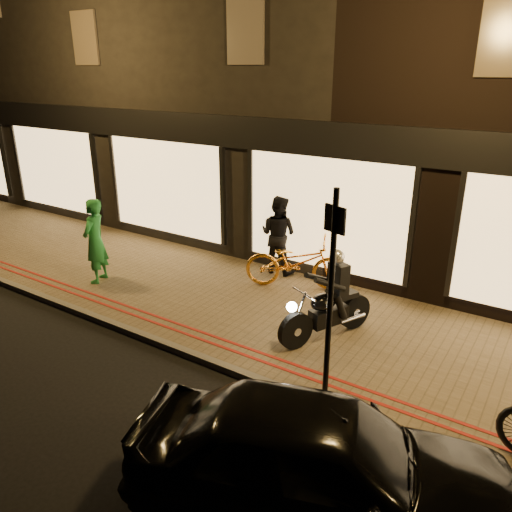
{
  "coord_description": "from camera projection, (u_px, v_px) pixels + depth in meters",
  "views": [
    {
      "loc": [
        4.34,
        -5.3,
        4.5
      ],
      "look_at": [
        -0.58,
        2.19,
        1.1
      ],
      "focal_mm": 35.0,
      "sensor_mm": 36.0,
      "label": 1
    }
  ],
  "objects": [
    {
      "name": "sidewalk",
      "position": [
        276.0,
        316.0,
        9.51
      ],
      "size": [
        50.0,
        4.0,
        0.12
      ],
      "primitive_type": "cube",
      "color": "brown",
      "rests_on": "ground"
    },
    {
      "name": "building_row",
      "position": [
        412.0,
        77.0,
        13.49
      ],
      "size": [
        48.0,
        10.11,
        8.5
      ],
      "color": "black",
      "rests_on": "ground"
    },
    {
      "name": "red_kerb_lines",
      "position": [
        231.0,
        346.0,
        8.36
      ],
      "size": [
        50.0,
        0.26,
        0.01
      ],
      "color": "maroon",
      "rests_on": "sidewalk"
    },
    {
      "name": "kerb_stone",
      "position": [
        213.0,
        363.0,
        7.99
      ],
      "size": [
        50.0,
        0.14,
        0.12
      ],
      "primitive_type": "cube",
      "color": "#59544C",
      "rests_on": "ground"
    },
    {
      "name": "person_dark",
      "position": [
        278.0,
        235.0,
        11.12
      ],
      "size": [
        0.86,
        0.67,
        1.77
      ],
      "primitive_type": "imported",
      "rotation": [
        0.0,
        0.0,
        3.14
      ],
      "color": "black",
      "rests_on": "sidewalk"
    },
    {
      "name": "sign_post",
      "position": [
        331.0,
        287.0,
        6.56
      ],
      "size": [
        0.34,
        0.15,
        3.0
      ],
      "rotation": [
        0.0,
        0.0,
        -0.35
      ],
      "color": "black",
      "rests_on": "sidewalk"
    },
    {
      "name": "person_green",
      "position": [
        95.0,
        241.0,
        10.6
      ],
      "size": [
        0.65,
        0.78,
        1.84
      ],
      "primitive_type": "imported",
      "rotation": [
        0.0,
        0.0,
        -1.21
      ],
      "color": "#207B35",
      "rests_on": "sidewalk"
    },
    {
      "name": "bicycle_gold",
      "position": [
        296.0,
        262.0,
        10.43
      ],
      "size": [
        2.25,
        1.54,
        1.12
      ],
      "primitive_type": "imported",
      "rotation": [
        0.0,
        0.0,
        1.99
      ],
      "color": "orange",
      "rests_on": "sidewalk"
    },
    {
      "name": "parked_car",
      "position": [
        321.0,
        462.0,
        5.14
      ],
      "size": [
        4.35,
        2.84,
        1.38
      ],
      "primitive_type": "imported",
      "rotation": [
        0.0,
        0.0,
        1.9
      ],
      "color": "black",
      "rests_on": "ground"
    },
    {
      "name": "ground",
      "position": [
        211.0,
        368.0,
        7.97
      ],
      "size": [
        90.0,
        90.0,
        0.0
      ],
      "primitive_type": "plane",
      "color": "black",
      "rests_on": "ground"
    },
    {
      "name": "motorcycle",
      "position": [
        329.0,
        305.0,
        8.45
      ],
      "size": [
        0.95,
        1.82,
        1.59
      ],
      "rotation": [
        0.0,
        0.0,
        -0.43
      ],
      "color": "black",
      "rests_on": "sidewalk"
    }
  ]
}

